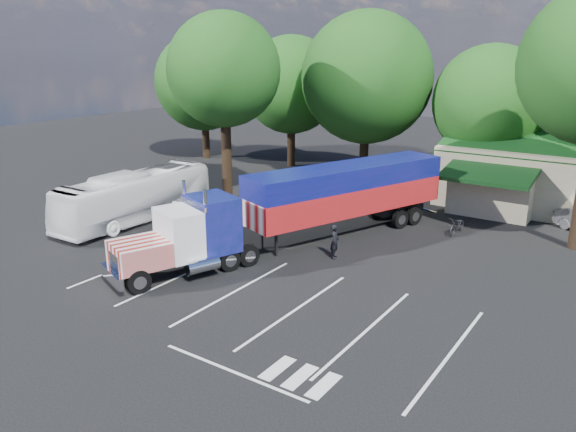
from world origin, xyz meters
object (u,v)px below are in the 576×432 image
Objects in this scene: woman at (335,241)px; tour_bus at (136,197)px; bicycle at (457,225)px; semi_truck at (310,201)px.

tour_bus is at bearing 73.04° from woman.
woman is at bearing -113.91° from bicycle.
woman is at bearing -8.01° from semi_truck.
semi_truck is 3.05m from woman.
tour_bus is (-17.22, -8.59, 1.02)m from bicycle.
bicycle is (3.90, 7.36, -0.39)m from woman.
semi_truck is 11.31m from tour_bus.
tour_bus is (-13.32, -1.23, 0.63)m from woman.
semi_truck is 10.28× the size of bicycle.
tour_bus reaches higher than woman.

